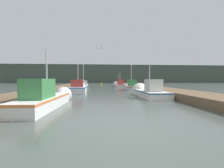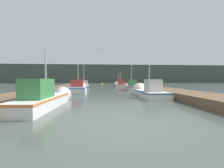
{
  "view_description": "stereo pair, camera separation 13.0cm",
  "coord_description": "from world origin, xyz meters",
  "px_view_note": "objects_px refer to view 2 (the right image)",
  "views": [
    {
      "loc": [
        -0.85,
        -4.39,
        1.5
      ],
      "look_at": [
        0.55,
        11.9,
        0.97
      ],
      "focal_mm": 24.0,
      "sensor_mm": 36.0,
      "label": 1
    },
    {
      "loc": [
        -0.72,
        -4.4,
        1.5
      ],
      "look_at": [
        0.55,
        11.9,
        0.97
      ],
      "focal_mm": 24.0,
      "sensor_mm": 36.0,
      "label": 2
    }
  ],
  "objects_px": {
    "fishing_boat_0": "(47,98)",
    "mooring_piling_1": "(83,83)",
    "fishing_boat_3": "(131,86)",
    "fishing_boat_2": "(78,88)",
    "seagull_lead": "(99,48)",
    "fishing_boat_1": "(147,92)",
    "mooring_piling_0": "(128,83)",
    "channel_buoy": "(102,84)",
    "mooring_piling_2": "(73,85)",
    "fishing_boat_5": "(120,85)",
    "fishing_boat_4": "(84,86)",
    "fishing_boat_6": "(118,84)"
  },
  "relations": [
    {
      "from": "fishing_boat_0",
      "to": "mooring_piling_0",
      "type": "relative_size",
      "value": 4.18
    },
    {
      "from": "fishing_boat_2",
      "to": "channel_buoy",
      "type": "relative_size",
      "value": 4.46
    },
    {
      "from": "fishing_boat_1",
      "to": "mooring_piling_2",
      "type": "relative_size",
      "value": 4.0
    },
    {
      "from": "fishing_boat_2",
      "to": "seagull_lead",
      "type": "relative_size",
      "value": 9.54
    },
    {
      "from": "mooring_piling_1",
      "to": "seagull_lead",
      "type": "bearing_deg",
      "value": -78.42
    },
    {
      "from": "fishing_boat_6",
      "to": "mooring_piling_2",
      "type": "relative_size",
      "value": 4.08
    },
    {
      "from": "fishing_boat_2",
      "to": "fishing_boat_6",
      "type": "xyz_separation_m",
      "value": [
        6.76,
        17.68,
        -0.06
      ]
    },
    {
      "from": "fishing_boat_3",
      "to": "mooring_piling_2",
      "type": "distance_m",
      "value": 8.22
    },
    {
      "from": "fishing_boat_3",
      "to": "mooring_piling_1",
      "type": "height_order",
      "value": "fishing_boat_3"
    },
    {
      "from": "fishing_boat_0",
      "to": "channel_buoy",
      "type": "distance_m",
      "value": 34.76
    },
    {
      "from": "mooring_piling_0",
      "to": "seagull_lead",
      "type": "xyz_separation_m",
      "value": [
        -5.34,
        -12.02,
        4.1
      ]
    },
    {
      "from": "channel_buoy",
      "to": "mooring_piling_2",
      "type": "bearing_deg",
      "value": -100.36
    },
    {
      "from": "mooring_piling_1",
      "to": "seagull_lead",
      "type": "relative_size",
      "value": 2.71
    },
    {
      "from": "fishing_boat_3",
      "to": "mooring_piling_0",
      "type": "bearing_deg",
      "value": 89.36
    },
    {
      "from": "fishing_boat_3",
      "to": "channel_buoy",
      "type": "height_order",
      "value": "fishing_boat_3"
    },
    {
      "from": "fishing_boat_2",
      "to": "fishing_boat_6",
      "type": "relative_size",
      "value": 0.86
    },
    {
      "from": "fishing_boat_4",
      "to": "fishing_boat_3",
      "type": "bearing_deg",
      "value": -41.0
    },
    {
      "from": "fishing_boat_6",
      "to": "seagull_lead",
      "type": "distance_m",
      "value": 19.87
    },
    {
      "from": "fishing_boat_0",
      "to": "fishing_boat_5",
      "type": "distance_m",
      "value": 22.77
    },
    {
      "from": "fishing_boat_5",
      "to": "fishing_boat_3",
      "type": "bearing_deg",
      "value": -85.23
    },
    {
      "from": "fishing_boat_0",
      "to": "mooring_piling_2",
      "type": "bearing_deg",
      "value": 96.22
    },
    {
      "from": "fishing_boat_6",
      "to": "mooring_piling_1",
      "type": "height_order",
      "value": "fishing_boat_6"
    },
    {
      "from": "fishing_boat_6",
      "to": "mooring_piling_0",
      "type": "relative_size",
      "value": 4.06
    },
    {
      "from": "fishing_boat_2",
      "to": "seagull_lead",
      "type": "bearing_deg",
      "value": -29.4
    },
    {
      "from": "fishing_boat_1",
      "to": "mooring_piling_2",
      "type": "distance_m",
      "value": 10.84
    },
    {
      "from": "fishing_boat_0",
      "to": "mooring_piling_2",
      "type": "distance_m",
      "value": 12.01
    },
    {
      "from": "fishing_boat_1",
      "to": "fishing_boat_3",
      "type": "relative_size",
      "value": 0.95
    },
    {
      "from": "mooring_piling_2",
      "to": "fishing_boat_1",
      "type": "bearing_deg",
      "value": -43.49
    },
    {
      "from": "fishing_boat_2",
      "to": "mooring_piling_0",
      "type": "relative_size",
      "value": 3.48
    },
    {
      "from": "fishing_boat_5",
      "to": "mooring_piling_0",
      "type": "distance_m",
      "value": 2.34
    },
    {
      "from": "channel_buoy",
      "to": "seagull_lead",
      "type": "bearing_deg",
      "value": -91.28
    },
    {
      "from": "fishing_boat_2",
      "to": "fishing_boat_3",
      "type": "distance_m",
      "value": 8.05
    },
    {
      "from": "fishing_boat_2",
      "to": "fishing_boat_4",
      "type": "height_order",
      "value": "fishing_boat_4"
    },
    {
      "from": "fishing_boat_1",
      "to": "fishing_boat_0",
      "type": "bearing_deg",
      "value": -147.65
    },
    {
      "from": "fishing_boat_2",
      "to": "fishing_boat_5",
      "type": "xyz_separation_m",
      "value": [
        6.54,
        12.85,
        -0.09
      ]
    },
    {
      "from": "fishing_boat_1",
      "to": "seagull_lead",
      "type": "xyz_separation_m",
      "value": [
        -4.33,
        3.12,
        4.43
      ]
    },
    {
      "from": "fishing_boat_3",
      "to": "channel_buoy",
      "type": "relative_size",
      "value": 5.34
    },
    {
      "from": "fishing_boat_3",
      "to": "seagull_lead",
      "type": "bearing_deg",
      "value": -126.53
    },
    {
      "from": "fishing_boat_1",
      "to": "fishing_boat_3",
      "type": "distance_m",
      "value": 8.31
    },
    {
      "from": "fishing_boat_5",
      "to": "seagull_lead",
      "type": "distance_m",
      "value": 15.3
    },
    {
      "from": "fishing_boat_1",
      "to": "channel_buoy",
      "type": "height_order",
      "value": "fishing_boat_1"
    },
    {
      "from": "fishing_boat_4",
      "to": "mooring_piling_0",
      "type": "height_order",
      "value": "fishing_boat_4"
    },
    {
      "from": "mooring_piling_2",
      "to": "fishing_boat_6",
      "type": "bearing_deg",
      "value": 61.33
    },
    {
      "from": "fishing_boat_0",
      "to": "seagull_lead",
      "type": "distance_m",
      "value": 9.23
    },
    {
      "from": "fishing_boat_0",
      "to": "mooring_piling_1",
      "type": "distance_m",
      "value": 26.04
    },
    {
      "from": "fishing_boat_5",
      "to": "mooring_piling_1",
      "type": "relative_size",
      "value": 4.02
    },
    {
      "from": "fishing_boat_3",
      "to": "channel_buoy",
      "type": "xyz_separation_m",
      "value": [
        -4.03,
        21.77,
        -0.28
      ]
    },
    {
      "from": "fishing_boat_0",
      "to": "seagull_lead",
      "type": "bearing_deg",
      "value": 72.62
    },
    {
      "from": "fishing_boat_3",
      "to": "mooring_piling_1",
      "type": "relative_size",
      "value": 4.23
    },
    {
      "from": "fishing_boat_1",
      "to": "fishing_boat_3",
      "type": "xyz_separation_m",
      "value": [
        0.31,
        8.3,
        0.06
      ]
    }
  ]
}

